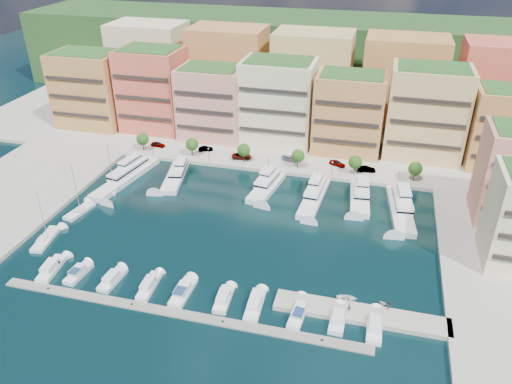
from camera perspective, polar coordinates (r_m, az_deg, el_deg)
ground at (r=117.24m, az=-2.09°, el=-4.29°), size 400.00×400.00×0.00m
north_quay at (r=170.82m, az=3.84°, el=6.89°), size 220.00×64.00×2.00m
hillside at (r=215.43m, az=6.38°, el=11.56°), size 240.00×40.00×58.00m
south_pontoon at (r=96.01m, az=-9.08°, el=-13.60°), size 72.00×2.20×0.35m
finger_pier at (r=96.40m, az=11.84°, el=-13.71°), size 32.00×5.00×2.00m
apartment_0 at (r=179.43m, az=-18.39°, el=11.11°), size 22.00×16.50×24.80m
apartment_1 at (r=170.26m, az=-11.67°, el=11.41°), size 20.00×16.50×26.80m
apartment_2 at (r=161.25m, az=-5.04°, el=10.15°), size 20.00×15.50×22.80m
apartment_3 at (r=157.13m, az=2.56°, el=10.29°), size 22.00×16.50×25.80m
apartment_4 at (r=152.80m, az=10.57°, el=8.87°), size 20.00×15.50×23.80m
apartment_5 at (r=154.50m, az=18.90°, el=8.60°), size 22.00×16.50×26.80m
apartment_6 at (r=156.73m, az=26.82°, el=6.49°), size 20.00×15.50×22.80m
backblock_0 at (r=193.46m, az=-11.95°, el=14.03°), size 26.00×18.00×30.00m
backblock_1 at (r=182.49m, az=-3.17°, el=13.70°), size 26.00×18.00×30.00m
backblock_2 at (r=176.01m, az=6.43°, el=12.98°), size 26.00×18.00×30.00m
backblock_3 at (r=174.51m, az=16.41°, el=11.85°), size 26.00×18.00×30.00m
backblock_4 at (r=178.13m, az=26.17°, el=10.40°), size 26.00×18.00×30.00m
tree_0 at (r=156.33m, az=-12.83°, el=5.91°), size 3.80×3.80×5.65m
tree_1 at (r=149.98m, az=-7.33°, el=5.41°), size 3.80×3.80×5.65m
tree_2 at (r=145.13m, az=-1.41°, el=4.81°), size 3.80×3.80×5.65m
tree_3 at (r=141.93m, az=4.83°, el=4.12°), size 3.80×3.80×5.65m
tree_4 at (r=140.48m, az=11.27°, el=3.36°), size 3.80×3.80×5.65m
tree_5 at (r=140.85m, az=17.74°, el=2.55°), size 3.80×3.80×5.65m
lamppost_0 at (r=153.09m, az=-11.83°, el=5.14°), size 0.30×0.30×4.20m
lamppost_1 at (r=146.39m, az=-5.44°, el=4.51°), size 0.30×0.30×4.20m
lamppost_2 at (r=141.67m, az=1.46°, el=3.76°), size 0.30×0.30×4.20m
lamppost_3 at (r=139.14m, az=8.70°, el=2.92°), size 0.30×0.30×4.20m
lamppost_4 at (r=138.92m, az=16.07°, el=2.01°), size 0.30×0.30×4.20m
yacht_0 at (r=143.25m, az=-14.47°, el=1.92°), size 8.62×26.81×7.30m
yacht_1 at (r=140.71m, az=-9.13°, el=1.95°), size 7.99×19.09×7.30m
yacht_3 at (r=133.51m, az=1.27°, el=0.82°), size 7.24×18.15×7.30m
yacht_4 at (r=129.86m, az=6.71°, el=-0.33°), size 5.85×22.07×7.30m
yacht_5 at (r=131.04m, az=11.80°, el=-0.44°), size 6.11×17.45×7.30m
yacht_6 at (r=128.87m, az=16.19°, el=-1.58°), size 7.58×23.54×7.30m
cruiser_0 at (r=112.52m, az=-22.34°, el=-8.10°), size 3.81×9.07×2.55m
cruiser_1 at (r=109.21m, az=-19.65°, el=-8.75°), size 3.01×7.28×2.66m
cruiser_2 at (r=105.53m, az=-16.10°, el=-9.58°), size 3.08×7.76×2.55m
cruiser_3 at (r=102.15m, az=-12.13°, el=-10.47°), size 2.85×8.51×2.55m
cruiser_4 at (r=99.56m, az=-8.35°, el=-11.25°), size 2.98×8.58×2.66m
cruiser_5 at (r=97.20m, az=-3.72°, el=-12.15°), size 3.02×7.61×2.55m
cruiser_6 at (r=95.84m, az=-0.11°, el=-12.79°), size 3.07×8.68×2.55m
cruiser_7 at (r=94.58m, az=4.92°, el=-13.60°), size 3.16×8.87×2.66m
cruiser_8 at (r=94.15m, az=9.34°, el=-14.21°), size 2.85×7.32×2.55m
cruiser_9 at (r=94.19m, az=13.38°, el=-14.71°), size 2.78×8.67×2.55m
sailboat_2 at (r=139.35m, az=-16.09°, el=0.46°), size 5.23×8.42×13.20m
sailboat_1 at (r=130.85m, az=-19.53°, el=-2.12°), size 4.26×9.02×13.20m
sailboat_0 at (r=122.76m, az=-22.88°, el=-5.02°), size 4.31×10.25×13.20m
tender_3 at (r=99.49m, az=14.31°, el=-12.17°), size 1.70×1.56×0.75m
tender_2 at (r=98.97m, az=10.36°, el=-11.87°), size 4.37×3.43×0.82m
car_0 at (r=159.22m, az=-11.14°, el=5.37°), size 4.72×2.26×1.55m
car_1 at (r=154.08m, az=-5.77°, el=4.94°), size 4.66×3.12×1.45m
car_2 at (r=148.39m, az=-1.64°, el=4.13°), size 6.24×3.62×1.64m
car_3 at (r=147.32m, az=3.90°, el=3.83°), size 5.10×2.76×1.40m
car_4 at (r=145.78m, az=9.28°, el=3.26°), size 5.17×3.78×1.64m
car_5 at (r=143.84m, az=12.52°, el=2.55°), size 5.15×2.55×1.62m
person_0 at (r=95.02m, az=10.59°, el=-12.77°), size 0.62×0.75×1.77m
person_1 at (r=96.82m, az=14.84°, el=-12.42°), size 1.10×1.07×1.79m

